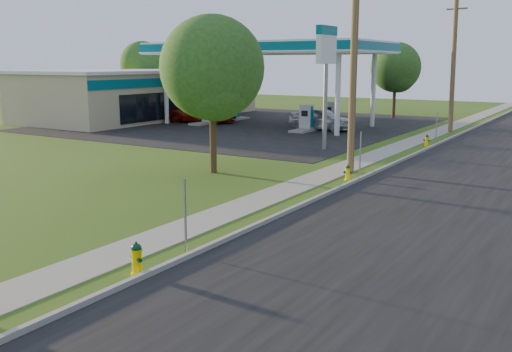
{
  "coord_description": "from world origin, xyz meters",
  "views": [
    {
      "loc": [
        9.22,
        -6.73,
        4.86
      ],
      "look_at": [
        0.0,
        8.0,
        1.4
      ],
      "focal_mm": 40.0,
      "sensor_mm": 36.0,
      "label": 1
    }
  ],
  "objects_px": {
    "fuel_pump_se": "(330,117)",
    "price_pylon": "(326,52)",
    "tree_lot": "(396,69)",
    "car_red": "(204,113)",
    "tree_verge": "(213,72)",
    "hydrant_mid": "(348,173)",
    "utility_pole_far": "(453,64)",
    "car_silver": "(321,119)",
    "tree_back": "(143,65)",
    "fuel_pump_sw": "(234,112)",
    "fuel_pump_nw": "(206,115)",
    "fuel_pump_ne": "(306,121)",
    "utility_pole_mid": "(354,61)",
    "hydrant_far": "(427,140)",
    "hydrant_near": "(137,259)"
  },
  "relations": [
    {
      "from": "hydrant_near",
      "to": "car_silver",
      "type": "height_order",
      "value": "car_silver"
    },
    {
      "from": "fuel_pump_se",
      "to": "car_silver",
      "type": "height_order",
      "value": "fuel_pump_se"
    },
    {
      "from": "tree_lot",
      "to": "car_red",
      "type": "relative_size",
      "value": 1.21
    },
    {
      "from": "utility_pole_mid",
      "to": "tree_lot",
      "type": "distance_m",
      "value": 26.96
    },
    {
      "from": "utility_pole_mid",
      "to": "utility_pole_far",
      "type": "bearing_deg",
      "value": 90.0
    },
    {
      "from": "price_pylon",
      "to": "car_silver",
      "type": "xyz_separation_m",
      "value": [
        -4.38,
        8.72,
        -4.6
      ]
    },
    {
      "from": "tree_lot",
      "to": "hydrant_far",
      "type": "bearing_deg",
      "value": -65.29
    },
    {
      "from": "tree_verge",
      "to": "tree_lot",
      "type": "height_order",
      "value": "tree_verge"
    },
    {
      "from": "utility_pole_far",
      "to": "hydrant_near",
      "type": "xyz_separation_m",
      "value": [
        0.8,
        -32.54,
        -4.41
      ]
    },
    {
      "from": "fuel_pump_nw",
      "to": "fuel_pump_sw",
      "type": "distance_m",
      "value": 4.0
    },
    {
      "from": "car_silver",
      "to": "fuel_pump_sw",
      "type": "bearing_deg",
      "value": 76.58
    },
    {
      "from": "hydrant_far",
      "to": "car_red",
      "type": "height_order",
      "value": "car_red"
    },
    {
      "from": "fuel_pump_ne",
      "to": "fuel_pump_se",
      "type": "xyz_separation_m",
      "value": [
        0.0,
        4.0,
        0.0
      ]
    },
    {
      "from": "fuel_pump_se",
      "to": "price_pylon",
      "type": "xyz_separation_m",
      "value": [
        5.0,
        -11.5,
        4.71
      ]
    },
    {
      "from": "hydrant_near",
      "to": "car_red",
      "type": "bearing_deg",
      "value": 124.56
    },
    {
      "from": "tree_verge",
      "to": "hydrant_far",
      "type": "height_order",
      "value": "tree_verge"
    },
    {
      "from": "utility_pole_mid",
      "to": "hydrant_far",
      "type": "bearing_deg",
      "value": 86.26
    },
    {
      "from": "price_pylon",
      "to": "fuel_pump_nw",
      "type": "bearing_deg",
      "value": 151.82
    },
    {
      "from": "hydrant_mid",
      "to": "car_silver",
      "type": "distance_m",
      "value": 18.31
    },
    {
      "from": "fuel_pump_se",
      "to": "fuel_pump_nw",
      "type": "bearing_deg",
      "value": -156.04
    },
    {
      "from": "utility_pole_far",
      "to": "car_silver",
      "type": "height_order",
      "value": "utility_pole_far"
    },
    {
      "from": "tree_back",
      "to": "fuel_pump_se",
      "type": "bearing_deg",
      "value": -12.08
    },
    {
      "from": "tree_verge",
      "to": "hydrant_mid",
      "type": "bearing_deg",
      "value": 16.25
    },
    {
      "from": "car_silver",
      "to": "fuel_pump_nw",
      "type": "bearing_deg",
      "value": 99.93
    },
    {
      "from": "fuel_pump_se",
      "to": "car_silver",
      "type": "xyz_separation_m",
      "value": [
        0.62,
        -2.78,
        0.11
      ]
    },
    {
      "from": "tree_lot",
      "to": "car_red",
      "type": "xyz_separation_m",
      "value": [
        -11.97,
        -12.27,
        -3.53
      ]
    },
    {
      "from": "tree_back",
      "to": "car_silver",
      "type": "xyz_separation_m",
      "value": [
        24.89,
        -7.98,
        -3.77
      ]
    },
    {
      "from": "utility_pole_far",
      "to": "tree_back",
      "type": "xyz_separation_m",
      "value": [
        -33.17,
        4.19,
        -0.21
      ]
    },
    {
      "from": "fuel_pump_nw",
      "to": "car_red",
      "type": "distance_m",
      "value": 1.18
    },
    {
      "from": "utility_pole_mid",
      "to": "hydrant_mid",
      "type": "bearing_deg",
      "value": -70.61
    },
    {
      "from": "fuel_pump_ne",
      "to": "hydrant_mid",
      "type": "height_order",
      "value": "fuel_pump_ne"
    },
    {
      "from": "fuel_pump_ne",
      "to": "price_pylon",
      "type": "height_order",
      "value": "price_pylon"
    },
    {
      "from": "utility_pole_far",
      "to": "fuel_pump_sw",
      "type": "distance_m",
      "value": 18.39
    },
    {
      "from": "hydrant_mid",
      "to": "hydrant_far",
      "type": "relative_size",
      "value": 0.93
    },
    {
      "from": "utility_pole_far",
      "to": "fuel_pump_nw",
      "type": "bearing_deg",
      "value": -164.39
    },
    {
      "from": "fuel_pump_ne",
      "to": "hydrant_far",
      "type": "height_order",
      "value": "fuel_pump_ne"
    },
    {
      "from": "car_red",
      "to": "utility_pole_mid",
      "type": "bearing_deg",
      "value": -139.01
    },
    {
      "from": "fuel_pump_se",
      "to": "hydrant_far",
      "type": "height_order",
      "value": "fuel_pump_se"
    },
    {
      "from": "fuel_pump_nw",
      "to": "tree_verge",
      "type": "relative_size",
      "value": 0.46
    },
    {
      "from": "fuel_pump_se",
      "to": "price_pylon",
      "type": "relative_size",
      "value": 0.47
    },
    {
      "from": "utility_pole_mid",
      "to": "tree_lot",
      "type": "xyz_separation_m",
      "value": [
        -6.77,
        26.09,
        -0.66
      ]
    },
    {
      "from": "fuel_pump_se",
      "to": "hydrant_far",
      "type": "relative_size",
      "value": 4.45
    },
    {
      "from": "utility_pole_far",
      "to": "price_pylon",
      "type": "distance_m",
      "value": 13.11
    },
    {
      "from": "tree_back",
      "to": "car_red",
      "type": "bearing_deg",
      "value": -30.11
    },
    {
      "from": "tree_lot",
      "to": "car_silver",
      "type": "height_order",
      "value": "tree_lot"
    },
    {
      "from": "tree_lot",
      "to": "fuel_pump_ne",
      "type": "bearing_deg",
      "value": -99.23
    },
    {
      "from": "hydrant_mid",
      "to": "hydrant_near",
      "type": "bearing_deg",
      "value": -89.22
    },
    {
      "from": "tree_lot",
      "to": "hydrant_near",
      "type": "bearing_deg",
      "value": -79.45
    },
    {
      "from": "utility_pole_far",
      "to": "fuel_pump_ne",
      "type": "xyz_separation_m",
      "value": [
        -8.9,
        -5.0,
        -4.08
      ]
    },
    {
      "from": "fuel_pump_sw",
      "to": "tree_verge",
      "type": "height_order",
      "value": "tree_verge"
    }
  ]
}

